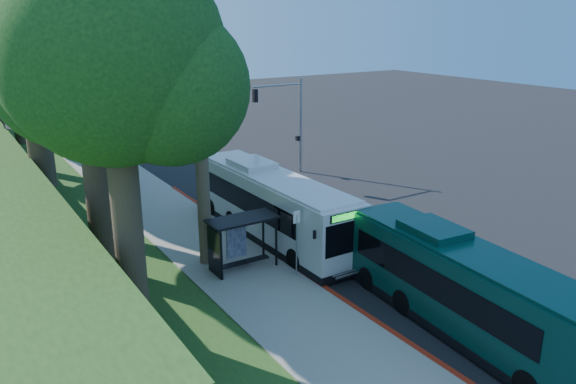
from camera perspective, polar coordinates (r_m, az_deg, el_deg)
ground at (r=32.14m, az=4.02°, el=-3.09°), size 140.00×140.00×0.00m
sidewalk at (r=28.67m, az=-7.88°, el=-5.70°), size 4.50×70.00×0.12m
red_curb at (r=26.45m, az=0.39°, el=-7.56°), size 0.25×30.00×0.13m
grass_verge at (r=31.61m, az=-21.22°, el=-4.59°), size 8.00×70.00×0.06m
bus_shelter at (r=25.63m, az=-5.24°, el=-4.23°), size 3.20×1.51×2.55m
stop_sign_pole at (r=24.68m, az=0.88°, el=-4.35°), size 0.35×0.06×3.17m
traffic_signal_pole at (r=41.07m, az=0.10°, el=7.86°), size 4.10×0.30×7.00m
tree_0 at (r=24.77m, az=-20.19°, el=16.34°), size 8.40×8.00×15.70m
tree_2 at (r=40.59m, az=-24.65°, el=14.82°), size 8.82×8.40×15.12m
tree_4 at (r=56.53m, az=-26.59°, el=14.11°), size 8.40×8.00×14.14m
tree_5 at (r=64.61m, az=-26.49°, el=13.63°), size 7.35×7.00×12.86m
tree_6 at (r=18.89m, az=-17.04°, el=12.06°), size 7.56×7.20×13.74m
white_bus at (r=29.46m, az=-1.76°, el=-1.20°), size 2.79×12.61×3.76m
teal_bus at (r=21.81m, az=17.58°, el=-9.26°), size 3.49×12.09×3.56m
pickup at (r=38.05m, az=-1.92°, el=1.34°), size 2.67×5.25×1.42m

